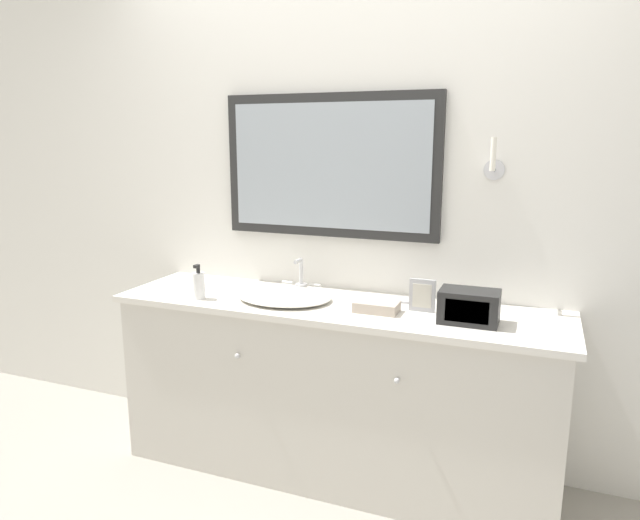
% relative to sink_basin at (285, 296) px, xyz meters
% --- Properties ---
extents(ground_plane, '(14.00, 14.00, 0.00)m').
position_rel_sink_basin_xyz_m(ground_plane, '(0.24, -0.27, -0.87)').
color(ground_plane, '#9E998E').
extents(wall_back, '(8.00, 0.18, 2.55)m').
position_rel_sink_basin_xyz_m(wall_back, '(0.24, 0.32, 0.41)').
color(wall_back, white).
rests_on(wall_back, ground_plane).
extents(vanity_counter, '(2.09, 0.55, 0.85)m').
position_rel_sink_basin_xyz_m(vanity_counter, '(0.24, 0.02, -0.44)').
color(vanity_counter, beige).
rests_on(vanity_counter, ground_plane).
extents(sink_basin, '(0.45, 0.41, 0.16)m').
position_rel_sink_basin_xyz_m(sink_basin, '(0.00, 0.00, 0.00)').
color(sink_basin, silver).
rests_on(sink_basin, vanity_counter).
extents(soap_bottle, '(0.06, 0.06, 0.17)m').
position_rel_sink_basin_xyz_m(soap_bottle, '(-0.39, -0.14, 0.05)').
color(soap_bottle, white).
rests_on(soap_bottle, vanity_counter).
extents(appliance_box, '(0.24, 0.16, 0.14)m').
position_rel_sink_basin_xyz_m(appliance_box, '(0.85, -0.04, 0.05)').
color(appliance_box, black).
rests_on(appliance_box, vanity_counter).
extents(picture_frame, '(0.11, 0.01, 0.15)m').
position_rel_sink_basin_xyz_m(picture_frame, '(0.64, 0.04, 0.05)').
color(picture_frame, '#B2B2B7').
rests_on(picture_frame, vanity_counter).
extents(hand_towel_near_sink, '(0.19, 0.12, 0.05)m').
position_rel_sink_basin_xyz_m(hand_towel_near_sink, '(0.46, -0.03, 0.00)').
color(hand_towel_near_sink, '#B7A899').
rests_on(hand_towel_near_sink, vanity_counter).
extents(metal_tray, '(0.14, 0.10, 0.01)m').
position_rel_sink_basin_xyz_m(metal_tray, '(0.56, 0.18, -0.01)').
color(metal_tray, '#ADADB2').
rests_on(metal_tray, vanity_counter).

